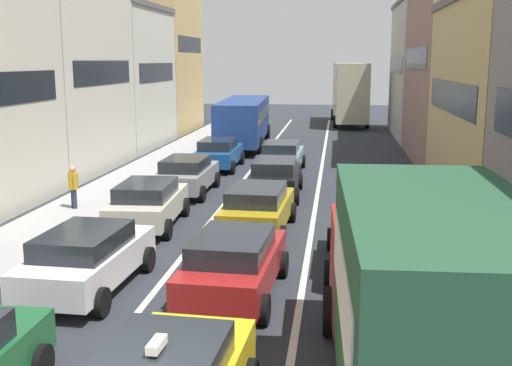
% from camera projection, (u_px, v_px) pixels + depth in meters
% --- Properties ---
extents(sidewalk_left, '(2.60, 64.00, 0.14)m').
position_uv_depth(sidewalk_left, '(131.00, 179.00, 28.04)').
color(sidewalk_left, '#A1A1A1').
rests_on(sidewalk_left, ground).
extents(lane_stripe_left, '(0.16, 60.00, 0.01)m').
position_uv_depth(lane_stripe_left, '(241.00, 183.00, 27.41)').
color(lane_stripe_left, silver).
rests_on(lane_stripe_left, ground).
extents(lane_stripe_right, '(0.16, 60.00, 0.01)m').
position_uv_depth(lane_stripe_right, '(319.00, 185.00, 26.98)').
color(lane_stripe_right, silver).
rests_on(lane_stripe_right, ground).
extents(building_row_left, '(7.20, 43.90, 12.02)m').
position_uv_depth(building_row_left, '(38.00, 67.00, 30.21)').
color(building_row_left, '#9E7556').
rests_on(building_row_left, ground).
extents(building_row_right, '(7.20, 43.90, 10.10)m').
position_uv_depth(building_row_right, '(505.00, 80.00, 28.16)').
color(building_row_right, '#B2ADA3').
rests_on(building_row_right, ground).
extents(removalist_box_truck, '(2.95, 7.79, 3.58)m').
position_uv_depth(removalist_box_truck, '(423.00, 297.00, 8.90)').
color(removalist_box_truck, '#A51E1E').
rests_on(removalist_box_truck, ground).
extents(sedan_centre_lane_second, '(2.23, 4.38, 1.49)m').
position_uv_depth(sedan_centre_lane_second, '(234.00, 263.00, 14.10)').
color(sedan_centre_lane_second, '#A51E1E').
rests_on(sedan_centre_lane_second, ground).
extents(wagon_left_lane_second, '(2.19, 4.36, 1.49)m').
position_uv_depth(wagon_left_lane_second, '(87.00, 258.00, 14.47)').
color(wagon_left_lane_second, silver).
rests_on(wagon_left_lane_second, ground).
extents(hatchback_centre_lane_third, '(2.19, 4.36, 1.49)m').
position_uv_depth(hatchback_centre_lane_third, '(258.00, 208.00, 19.37)').
color(hatchback_centre_lane_third, '#B29319').
rests_on(hatchback_centre_lane_third, ground).
extents(sedan_left_lane_third, '(2.25, 4.39, 1.49)m').
position_uv_depth(sedan_left_lane_third, '(148.00, 203.00, 20.05)').
color(sedan_left_lane_third, beige).
rests_on(sedan_left_lane_third, ground).
extents(coupe_centre_lane_fourth, '(2.11, 4.32, 1.49)m').
position_uv_depth(coupe_centre_lane_fourth, '(275.00, 176.00, 24.60)').
color(coupe_centre_lane_fourth, black).
rests_on(coupe_centre_lane_fourth, ground).
extents(sedan_left_lane_fourth, '(2.07, 4.30, 1.49)m').
position_uv_depth(sedan_left_lane_fourth, '(187.00, 174.00, 25.04)').
color(sedan_left_lane_fourth, gray).
rests_on(sedan_left_lane_fourth, ground).
extents(sedan_centre_lane_fifth, '(2.10, 4.32, 1.49)m').
position_uv_depth(sedan_centre_lane_fifth, '(282.00, 156.00, 29.81)').
color(sedan_centre_lane_fifth, '#759EB7').
rests_on(sedan_centre_lane_fifth, ground).
extents(sedan_left_lane_fifth, '(2.06, 4.30, 1.49)m').
position_uv_depth(sedan_left_lane_fifth, '(219.00, 153.00, 30.85)').
color(sedan_left_lane_fifth, '#194C8C').
rests_on(sedan_left_lane_fifth, ground).
extents(sedan_right_lane_behind_truck, '(2.08, 4.31, 1.49)m').
position_uv_depth(sedan_right_lane_behind_truck, '(367.00, 239.00, 15.98)').
color(sedan_right_lane_behind_truck, '#19592D').
rests_on(sedan_right_lane_behind_truck, ground).
extents(bus_mid_queue_primary, '(3.18, 10.61, 2.90)m').
position_uv_depth(bus_mid_queue_primary, '(244.00, 118.00, 38.79)').
color(bus_mid_queue_primary, navy).
rests_on(bus_mid_queue_primary, ground).
extents(bus_far_queue_secondary, '(3.08, 10.58, 5.06)m').
position_uv_depth(bus_far_queue_secondary, '(350.00, 90.00, 51.97)').
color(bus_far_queue_secondary, '#BFB793').
rests_on(bus_far_queue_secondary, ground).
extents(pedestrian_mid_sidewalk, '(0.37, 0.45, 1.66)m').
position_uv_depth(pedestrian_mid_sidewalk, '(73.00, 186.00, 22.02)').
color(pedestrian_mid_sidewalk, '#262D47').
rests_on(pedestrian_mid_sidewalk, ground).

